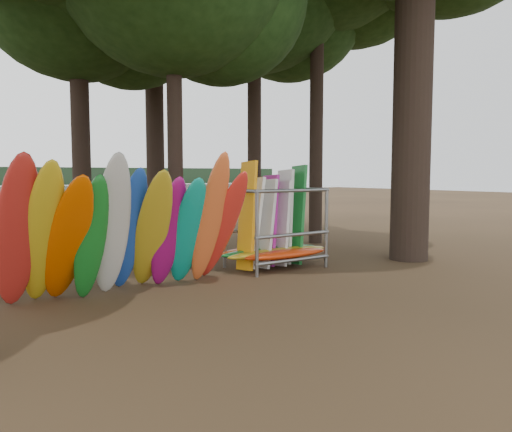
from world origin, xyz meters
TOP-DOWN VIEW (x-y plane):
  - ground at (0.00, 0.00)m, footprint 120.00×120.00m
  - kayak_row at (-3.45, 0.68)m, footprint 5.11×2.16m
  - storage_rack at (0.92, 1.48)m, footprint 3.18×1.52m

SIDE VIEW (x-z plane):
  - ground at x=0.00m, z-range 0.00..0.00m
  - storage_rack at x=0.92m, z-range -0.44..2.40m
  - kayak_row at x=-3.45m, z-range -0.23..2.87m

